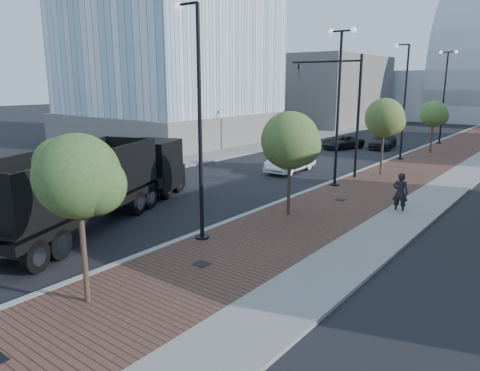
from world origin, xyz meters
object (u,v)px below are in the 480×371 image
Objects in this scene: dark_car_mid at (343,142)px; white_sedan at (291,161)px; pedestrian at (400,193)px; dump_truck at (121,181)px.

white_sedan is at bearing -63.28° from dark_car_mid.
dump_truck is at bearing 29.35° from pedestrian.
pedestrian is at bearing 14.46° from dump_truck.
dark_car_mid is 2.20× the size of pedestrian.
dump_truck is at bearing -70.87° from dark_car_mid.
pedestrian reaches higher than white_sedan.
dark_car_mid is (-1.94, 12.73, -0.17)m from white_sedan.
white_sedan is at bearing 62.44° from dump_truck.
dump_truck is 26.42m from dark_car_mid.
dump_truck is 2.84× the size of white_sedan.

